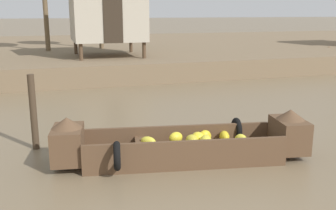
% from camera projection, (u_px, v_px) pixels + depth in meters
% --- Properties ---
extents(ground_plane, '(300.00, 300.00, 0.00)m').
position_uv_depth(ground_plane, '(107.00, 107.00, 11.92)').
color(ground_plane, '#726047').
extents(riverbank_strip, '(160.00, 20.00, 0.82)m').
position_uv_depth(riverbank_strip, '(74.00, 52.00, 23.93)').
color(riverbank_strip, '#756047').
rests_on(riverbank_strip, ground).
extents(banana_boat, '(4.94, 1.69, 0.95)m').
position_uv_depth(banana_boat, '(184.00, 144.00, 7.56)').
color(banana_boat, brown).
rests_on(banana_boat, ground).
extents(stilt_house_mid_right, '(3.80, 3.61, 4.05)m').
position_uv_depth(stilt_house_mid_right, '(107.00, 10.00, 17.47)').
color(stilt_house_mid_right, '#4C3826').
rests_on(stilt_house_mid_right, riverbank_strip).
extents(mooring_post, '(0.14, 0.14, 1.59)m').
position_uv_depth(mooring_post, '(33.00, 112.00, 8.10)').
color(mooring_post, '#423323').
rests_on(mooring_post, ground).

